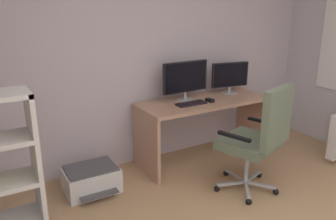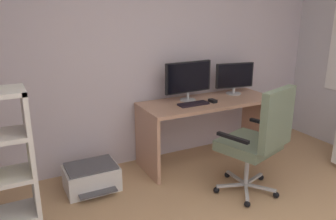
% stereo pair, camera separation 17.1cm
% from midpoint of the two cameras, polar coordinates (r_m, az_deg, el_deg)
% --- Properties ---
extents(wall_back, '(4.87, 0.10, 2.59)m').
position_cam_midpoint_polar(wall_back, '(3.82, -3.99, 9.89)').
color(wall_back, silver).
rests_on(wall_back, ground).
extents(desk, '(1.58, 0.61, 0.73)m').
position_cam_midpoint_polar(desk, '(3.97, 7.93, -1.00)').
color(desk, tan).
rests_on(desk, ground).
extents(monitor_main, '(0.58, 0.18, 0.45)m').
position_cam_midpoint_polar(monitor_main, '(3.83, 4.72, 5.33)').
color(monitor_main, '#B2B5B7').
rests_on(monitor_main, desk).
extents(monitor_secondary, '(0.48, 0.18, 0.38)m').
position_cam_midpoint_polar(monitor_secondary, '(4.21, 12.29, 5.49)').
color(monitor_secondary, '#B2B5B7').
rests_on(monitor_secondary, desk).
extents(keyboard, '(0.34, 0.13, 0.02)m').
position_cam_midpoint_polar(keyboard, '(3.72, 5.59, 1.01)').
color(keyboard, black).
rests_on(keyboard, desk).
extents(computer_mouse, '(0.07, 0.10, 0.03)m').
position_cam_midpoint_polar(computer_mouse, '(3.84, 8.79, 1.53)').
color(computer_mouse, black).
rests_on(computer_mouse, desk).
extents(office_chair, '(0.67, 0.69, 1.09)m').
position_cam_midpoint_polar(office_chair, '(3.30, 16.50, -4.46)').
color(office_chair, '#B7BABC').
rests_on(office_chair, ground).
extents(printer, '(0.52, 0.46, 0.26)m').
position_cam_midpoint_polar(printer, '(3.52, -11.35, -11.02)').
color(printer, silver).
rests_on(printer, ground).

